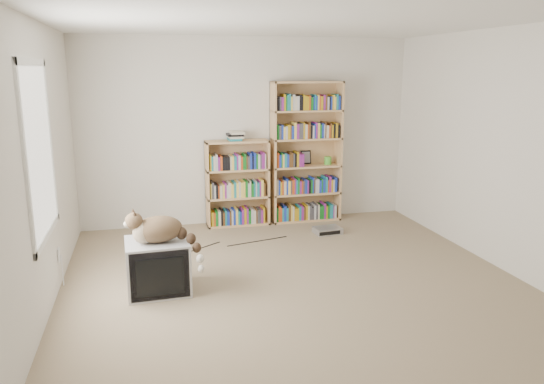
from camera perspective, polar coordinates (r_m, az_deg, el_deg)
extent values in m
cube|color=gray|center=(5.19, 2.96, -10.49)|extent=(4.50, 5.00, 0.01)
cube|color=silver|center=(7.24, -2.61, 6.51)|extent=(4.50, 0.02, 2.50)
cube|color=silver|center=(2.61, 19.23, -6.05)|extent=(4.50, 0.02, 2.50)
cube|color=silver|center=(4.71, -24.11, 1.86)|extent=(0.02, 5.00, 2.50)
cube|color=silver|center=(5.88, 24.68, 3.82)|extent=(0.02, 5.00, 2.50)
cube|color=white|center=(4.78, 3.33, 18.17)|extent=(4.50, 5.00, 0.02)
cube|color=white|center=(4.88, -23.73, 4.04)|extent=(0.02, 1.22, 1.52)
cube|color=#A9A9AB|center=(5.19, -12.19, -7.79)|extent=(0.60, 0.55, 0.50)
cube|color=black|center=(4.96, -11.96, -8.77)|extent=(0.53, 0.06, 0.46)
cube|color=black|center=(4.95, -11.94, -8.96)|extent=(0.43, 0.03, 0.35)
cube|color=black|center=(5.30, -12.29, -7.46)|extent=(0.36, 0.30, 0.30)
ellipsoid|color=#392B17|center=(5.04, -12.13, -3.92)|extent=(0.49, 0.37, 0.25)
ellipsoid|color=#392B17|center=(5.07, -10.83, -3.90)|extent=(0.24, 0.26, 0.18)
ellipsoid|color=tan|center=(5.00, -13.78, -4.26)|extent=(0.20, 0.20, 0.20)
ellipsoid|color=#392B17|center=(4.97, -14.64, -3.02)|extent=(0.18, 0.18, 0.15)
sphere|color=beige|center=(4.97, -15.33, -3.34)|extent=(0.07, 0.07, 0.06)
cone|color=black|center=(4.92, -14.57, -2.33)|extent=(0.07, 0.08, 0.08)
cone|color=black|center=(5.00, -14.73, -2.08)|extent=(0.07, 0.08, 0.08)
cube|color=tan|center=(7.19, 0.12, 4.14)|extent=(0.03, 0.30, 1.92)
cube|color=tan|center=(7.46, 7.14, 4.37)|extent=(0.02, 0.30, 1.92)
cube|color=tan|center=(7.44, 3.38, 4.43)|extent=(0.96, 0.03, 1.92)
cube|color=tan|center=(7.23, 3.81, 11.71)|extent=(0.96, 0.30, 0.02)
cube|color=tan|center=(7.51, 3.59, -2.89)|extent=(0.96, 0.30, 0.03)
cube|color=tan|center=(7.42, 3.63, -0.08)|extent=(0.96, 0.30, 0.03)
cube|color=tan|center=(7.34, 3.67, 2.81)|extent=(0.96, 0.30, 0.02)
cube|color=tan|center=(7.28, 3.72, 5.74)|extent=(0.96, 0.30, 0.02)
cube|color=tan|center=(7.25, 3.76, 8.72)|extent=(0.96, 0.30, 0.02)
cube|color=#BE4419|center=(7.48, 3.60, -2.10)|extent=(0.88, 0.24, 0.19)
cube|color=#1B35B1|center=(7.39, 3.64, 0.73)|extent=(0.88, 0.24, 0.19)
cube|color=#136C1F|center=(7.32, 3.69, 3.63)|extent=(0.88, 0.24, 0.19)
cube|color=beige|center=(7.27, 3.73, 6.58)|extent=(0.88, 0.24, 0.19)
cube|color=black|center=(7.24, 3.77, 9.56)|extent=(0.88, 0.24, 0.19)
cube|color=tan|center=(7.10, -6.98, 0.79)|extent=(0.02, 0.30, 1.15)
cube|color=tan|center=(7.24, -0.56, 1.12)|extent=(0.03, 0.30, 1.15)
cube|color=tan|center=(7.29, -3.93, 1.18)|extent=(0.84, 0.03, 1.15)
cube|color=tan|center=(7.06, -3.81, 5.45)|extent=(0.84, 0.30, 0.02)
cube|color=tan|center=(7.29, -3.68, -3.38)|extent=(0.84, 0.30, 0.03)
cube|color=tan|center=(7.20, -3.72, -0.51)|extent=(0.84, 0.30, 0.03)
cube|color=tan|center=(7.12, -3.77, 2.44)|extent=(0.84, 0.30, 0.02)
cube|color=#BE4419|center=(7.26, -3.69, -2.57)|extent=(0.76, 0.24, 0.19)
cube|color=#1B35B1|center=(7.17, -3.73, 0.33)|extent=(0.76, 0.24, 0.19)
cube|color=#136C1F|center=(7.10, -3.78, 3.29)|extent=(0.76, 0.24, 0.19)
cube|color=#BE4419|center=(7.08, -3.97, 6.05)|extent=(0.21, 0.27, 0.12)
cylinder|color=green|center=(7.43, 5.99, 3.41)|extent=(0.10, 0.10, 0.11)
cube|color=black|center=(7.43, 3.65, 3.76)|extent=(0.14, 0.05, 0.19)
cube|color=#ABACB0|center=(6.92, 6.00, -4.12)|extent=(0.36, 0.28, 0.08)
cube|color=silver|center=(5.56, -21.94, -6.29)|extent=(0.01, 0.08, 0.13)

